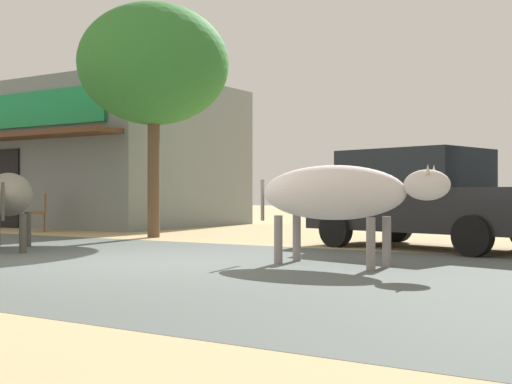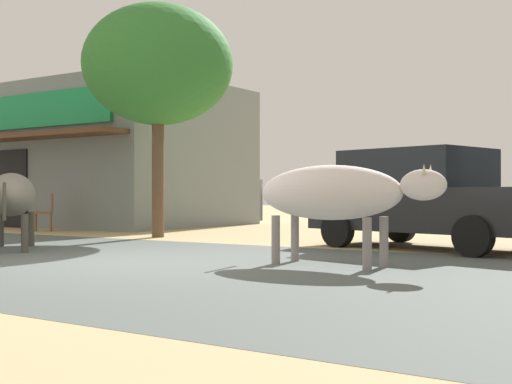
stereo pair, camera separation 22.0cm
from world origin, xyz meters
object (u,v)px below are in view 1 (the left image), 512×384
(roadside_tree, at_px, (154,65))
(cafe_chair_near_tree, at_px, (40,210))
(cow_near_brown, at_px, (10,195))
(parked_hatchback_car, at_px, (425,198))
(cow_far_dark, at_px, (336,194))

(roadside_tree, distance_m, cafe_chair_near_tree, 4.89)
(roadside_tree, distance_m, cow_near_brown, 4.57)
(parked_hatchback_car, distance_m, cow_far_dark, 3.35)
(roadside_tree, bearing_deg, cafe_chair_near_tree, 175.99)
(cafe_chair_near_tree, bearing_deg, cow_far_dark, -19.86)
(roadside_tree, height_order, cow_far_dark, roadside_tree)
(parked_hatchback_car, xyz_separation_m, cow_near_brown, (-5.60, -3.88, 0.04))
(cow_far_dark, bearing_deg, roadside_tree, 150.92)
(cow_near_brown, distance_m, cafe_chair_near_tree, 5.57)
(roadside_tree, relative_size, cow_near_brown, 2.14)
(cow_far_dark, bearing_deg, cafe_chair_near_tree, 160.14)
(roadside_tree, relative_size, cafe_chair_near_tree, 5.28)
(roadside_tree, height_order, cafe_chair_near_tree, roadside_tree)
(cow_near_brown, relative_size, cow_far_dark, 0.87)
(cow_far_dark, bearing_deg, cow_near_brown, -174.52)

